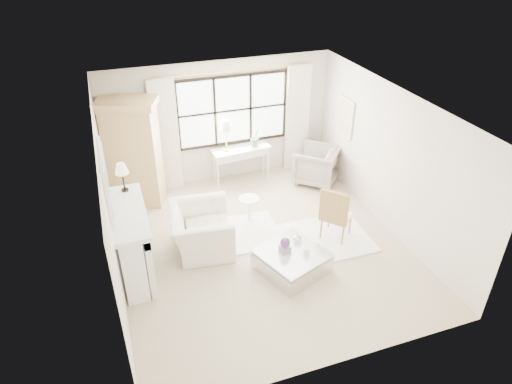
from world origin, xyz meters
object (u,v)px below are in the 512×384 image
armoire (134,152)px  club_armchair (201,230)px  console_table (241,164)px  coffee_table (292,261)px

armoire → club_armchair: size_ratio=1.85×
armoire → club_armchair: 2.30m
console_table → coffee_table: (-0.13, -3.26, -0.22)m
club_armchair → armoire: bearing=30.6°
armoire → console_table: 2.42m
coffee_table → console_table: bearing=67.0°
club_armchair → console_table: bearing=-26.3°
console_table → coffee_table: 3.27m
console_table → club_armchair: size_ratio=1.11×
console_table → coffee_table: console_table is taller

